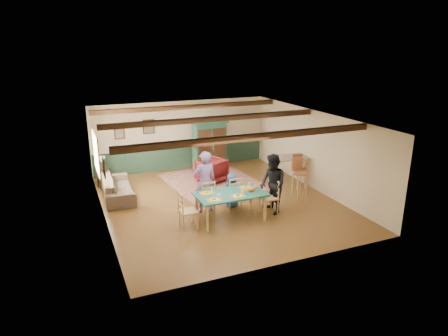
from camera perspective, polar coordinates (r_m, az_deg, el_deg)
name	(u,v)px	position (r m, az deg, el deg)	size (l,w,h in m)	color
floor	(219,202)	(12.74, -0.68, -4.90)	(8.00, 8.00, 0.00)	#573718
wall_back	(182,135)	(15.96, -6.07, 4.69)	(7.00, 0.02, 2.70)	beige
wall_left	(102,175)	(11.52, -17.08, -1.00)	(0.02, 8.00, 2.70)	beige
wall_right	(314,150)	(13.93, 12.80, 2.48)	(0.02, 8.00, 2.70)	beige
ceiling	(219,118)	(11.98, -0.72, 7.14)	(7.00, 8.00, 0.02)	white
wainscot_back	(182,157)	(16.16, -5.95, 1.57)	(6.95, 0.03, 0.90)	#1F392B
ceiling_beam_front	(253,137)	(9.94, 4.23, 4.43)	(6.95, 0.16, 0.16)	black
ceiling_beam_mid	(214,119)	(12.36, -1.42, 7.03)	(6.95, 0.16, 0.16)	black
ceiling_beam_back	(188,107)	(14.78, -5.10, 8.68)	(6.95, 0.16, 0.16)	black
window_left	(96,153)	(13.10, -17.83, 2.03)	(0.06, 1.60, 1.30)	white
picture_left_wall	(104,167)	(10.83, -16.77, 0.10)	(0.04, 0.42, 0.52)	#7D745B
picture_back_a	(149,127)	(15.53, -10.72, 5.83)	(0.45, 0.04, 0.55)	#7D745B
picture_back_b	(120,133)	(15.38, -14.70, 4.88)	(0.38, 0.04, 0.48)	#7D745B
dining_table	(230,207)	(11.34, 0.91, -5.58)	(1.95, 1.08, 0.81)	#1D5E4E
dining_chair_far_left	(206,196)	(11.82, -2.56, -4.05)	(0.45, 0.48, 1.03)	tan
dining_chair_far_right	(233,192)	(12.13, 1.28, -3.47)	(0.45, 0.48, 1.03)	tan
dining_chair_end_left	(188,210)	(10.89, -5.12, -6.04)	(0.45, 0.48, 1.03)	tan
dining_chair_end_right	(269,197)	(11.83, 6.44, -4.13)	(0.45, 0.48, 1.03)	tan
person_man	(205,182)	(11.75, -2.74, -2.01)	(0.68, 0.45, 1.87)	slate
person_woman	(273,184)	(11.75, 6.96, -2.33)	(0.87, 0.68, 1.79)	black
person_child	(232,190)	(12.19, 1.11, -3.20)	(0.53, 0.35, 1.09)	#26549A
cat	(251,189)	(11.31, 3.90, -2.95)	(0.39, 0.15, 0.19)	orange
place_setting_near_left	(214,198)	(10.72, -1.41, -4.32)	(0.43, 0.32, 0.11)	yellow
place_setting_near_center	(238,194)	(10.98, 2.01, -3.78)	(0.43, 0.32, 0.11)	yellow
place_setting_far_left	(207,191)	(11.19, -2.44, -3.37)	(0.43, 0.32, 0.11)	yellow
place_setting_far_right	(245,186)	(11.64, 3.05, -2.55)	(0.43, 0.32, 0.11)	yellow
area_rug	(212,181)	(14.60, -1.74, -1.92)	(3.01, 3.58, 0.01)	tan
armoire	(209,146)	(15.64, -2.10, 3.19)	(1.41, 0.56, 1.99)	#163829
armchair	(211,170)	(14.49, -1.84, -0.33)	(0.90, 0.93, 0.84)	#490E12
sofa	(118,188)	(13.48, -14.93, -2.71)	(2.28, 0.89, 0.67)	#403328
end_table	(103,178)	(14.76, -16.87, -1.38)	(0.44, 0.44, 0.54)	black
table_lamp	(102,164)	(14.61, -17.04, 0.56)	(0.28, 0.28, 0.50)	tan
counter_table	(288,171)	(14.18, 9.12, -0.47)	(1.28, 0.75, 1.07)	tan
bar_stool_left	(300,178)	(13.28, 10.76, -1.35)	(0.45, 0.49, 1.27)	#AD6D43
bar_stool_right	(299,172)	(14.06, 10.73, -0.51)	(0.41, 0.45, 1.17)	#AD6D43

